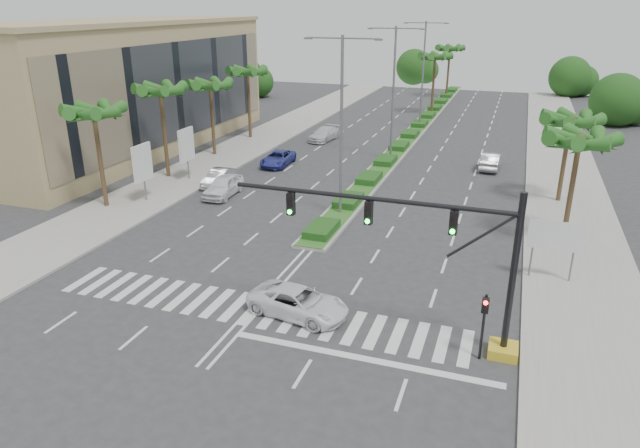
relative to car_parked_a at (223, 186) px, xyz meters
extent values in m
plane|color=#333335|center=(9.75, -15.19, -0.78)|extent=(160.00, 160.00, 0.00)
cube|color=gray|center=(24.95, 4.81, -0.70)|extent=(6.00, 120.00, 0.15)
cube|color=gray|center=(-5.45, 4.81, -0.70)|extent=(6.00, 120.00, 0.15)
cube|color=gray|center=(9.75, 29.81, -0.68)|extent=(2.20, 75.00, 0.20)
cube|color=#2D5F20|center=(9.75, 29.81, -0.56)|extent=(1.80, 75.00, 0.04)
cube|color=tan|center=(-16.25, 10.81, 5.22)|extent=(12.00, 36.00, 12.00)
cube|color=gold|center=(21.25, -15.19, -0.55)|extent=(1.20, 1.20, 0.45)
cylinder|color=black|center=(21.25, -15.19, 2.92)|extent=(0.28, 0.28, 7.00)
cylinder|color=black|center=(15.25, -15.19, 5.52)|extent=(12.00, 0.20, 0.20)
cylinder|color=black|center=(19.85, -15.19, 4.42)|extent=(2.53, 0.12, 2.15)
cube|color=black|center=(18.75, -15.19, 4.87)|extent=(0.32, 0.24, 1.00)
cylinder|color=#19E533|center=(18.75, -15.33, 4.55)|extent=(0.20, 0.06, 0.20)
cube|color=black|center=(15.25, -15.19, 4.87)|extent=(0.32, 0.24, 1.00)
cylinder|color=#19E533|center=(15.25, -15.33, 4.55)|extent=(0.20, 0.06, 0.20)
cube|color=black|center=(11.75, -15.19, 4.87)|extent=(0.32, 0.24, 1.00)
cylinder|color=#19E533|center=(11.75, -15.33, 4.55)|extent=(0.20, 0.06, 0.20)
cylinder|color=black|center=(20.35, -15.79, 0.72)|extent=(0.12, 0.12, 3.00)
cube|color=black|center=(20.35, -15.94, 1.82)|extent=(0.28, 0.22, 0.65)
cylinder|color=red|center=(20.35, -16.07, 2.00)|extent=(0.18, 0.05, 0.18)
cylinder|color=slate|center=(22.25, -7.19, 0.62)|extent=(0.10, 0.10, 2.80)
cylinder|color=slate|center=(24.25, -7.19, 0.62)|extent=(0.10, 0.10, 2.80)
cube|color=#0C6638|center=(23.25, -7.19, 1.82)|extent=(2.60, 0.08, 1.50)
cube|color=white|center=(23.25, -7.24, 1.82)|extent=(2.70, 0.02, 1.60)
cylinder|color=slate|center=(-4.75, -3.19, 0.62)|extent=(0.12, 0.12, 2.80)
cube|color=white|center=(-4.75, -3.19, 2.22)|extent=(0.18, 2.10, 2.70)
cube|color=#D8594C|center=(-4.75, -3.19, 2.22)|extent=(0.12, 2.00, 2.60)
cylinder|color=slate|center=(-4.75, 2.81, 0.62)|extent=(0.12, 0.12, 2.80)
cube|color=white|center=(-4.75, 2.81, 2.22)|extent=(0.18, 2.10, 2.70)
cube|color=#D8594C|center=(-4.75, 2.81, 2.22)|extent=(0.12, 2.00, 2.60)
cylinder|color=brown|center=(-6.75, -5.19, 2.72)|extent=(0.32, 0.32, 7.00)
sphere|color=brown|center=(-6.75, -5.19, 6.12)|extent=(0.70, 0.70, 0.70)
cone|color=#21551B|center=(-5.65, -5.19, 6.02)|extent=(0.90, 3.62, 1.50)
cone|color=#21551B|center=(-6.07, -4.33, 6.02)|extent=(3.39, 2.96, 1.50)
cone|color=#21551B|center=(-7.00, -4.11, 6.02)|extent=(3.73, 1.68, 1.50)
cone|color=#21551B|center=(-7.74, -4.71, 6.02)|extent=(2.38, 3.65, 1.50)
cone|color=#21551B|center=(-7.74, -5.66, 6.02)|extent=(2.38, 3.65, 1.50)
cone|color=#21551B|center=(-7.00, -6.26, 6.02)|extent=(3.73, 1.68, 1.50)
cone|color=#21551B|center=(-6.07, -6.05, 6.02)|extent=(3.39, 2.96, 1.50)
cylinder|color=brown|center=(-6.75, 2.81, 2.92)|extent=(0.32, 0.32, 7.40)
sphere|color=brown|center=(-6.75, 2.81, 6.52)|extent=(0.70, 0.70, 0.70)
cone|color=#21551B|center=(-5.65, 2.81, 6.42)|extent=(0.90, 3.62, 1.50)
cone|color=#21551B|center=(-6.07, 3.67, 6.42)|extent=(3.39, 2.96, 1.50)
cone|color=#21551B|center=(-7.00, 3.89, 6.42)|extent=(3.73, 1.68, 1.50)
cone|color=#21551B|center=(-7.74, 3.29, 6.42)|extent=(2.38, 3.65, 1.50)
cone|color=#21551B|center=(-7.74, 2.34, 6.42)|extent=(2.38, 3.65, 1.50)
cone|color=#21551B|center=(-7.00, 1.74, 6.42)|extent=(3.73, 1.68, 1.50)
cone|color=#21551B|center=(-6.07, 1.95, 6.42)|extent=(3.39, 2.96, 1.50)
cylinder|color=brown|center=(-6.75, 10.81, 2.62)|extent=(0.32, 0.32, 6.80)
sphere|color=brown|center=(-6.75, 10.81, 5.92)|extent=(0.70, 0.70, 0.70)
cone|color=#21551B|center=(-5.65, 10.81, 5.82)|extent=(0.90, 3.62, 1.50)
cone|color=#21551B|center=(-6.07, 11.67, 5.82)|extent=(3.39, 2.96, 1.50)
cone|color=#21551B|center=(-7.00, 11.89, 5.82)|extent=(3.73, 1.68, 1.50)
cone|color=#21551B|center=(-7.74, 11.29, 5.82)|extent=(2.38, 3.65, 1.50)
cone|color=#21551B|center=(-7.74, 10.34, 5.82)|extent=(2.38, 3.65, 1.50)
cone|color=#21551B|center=(-7.00, 9.74, 5.82)|extent=(3.73, 1.68, 1.50)
cone|color=#21551B|center=(-6.07, 9.95, 5.82)|extent=(3.39, 2.96, 1.50)
cylinder|color=brown|center=(-6.75, 18.81, 2.82)|extent=(0.32, 0.32, 7.20)
sphere|color=brown|center=(-6.75, 18.81, 6.32)|extent=(0.70, 0.70, 0.70)
cone|color=#21551B|center=(-5.65, 18.81, 6.22)|extent=(0.90, 3.62, 1.50)
cone|color=#21551B|center=(-6.07, 19.67, 6.22)|extent=(3.39, 2.96, 1.50)
cone|color=#21551B|center=(-7.00, 19.89, 6.22)|extent=(3.73, 1.68, 1.50)
cone|color=#21551B|center=(-7.74, 19.29, 6.22)|extent=(2.38, 3.65, 1.50)
cone|color=#21551B|center=(-7.74, 18.34, 6.22)|extent=(2.38, 3.65, 1.50)
cone|color=#21551B|center=(-7.00, 17.74, 6.22)|extent=(3.73, 1.68, 1.50)
cone|color=#21551B|center=(-6.07, 17.95, 6.22)|extent=(3.39, 2.96, 1.50)
cylinder|color=brown|center=(24.25, -1.19, 2.47)|extent=(0.32, 0.32, 6.50)
sphere|color=brown|center=(24.25, -1.19, 5.62)|extent=(0.70, 0.70, 0.70)
cone|color=#21551B|center=(25.35, -1.19, 5.52)|extent=(0.90, 3.62, 1.50)
cone|color=#21551B|center=(24.93, -0.33, 5.52)|extent=(3.39, 2.96, 1.50)
cone|color=#21551B|center=(24.00, -0.11, 5.52)|extent=(3.73, 1.68, 1.50)
cone|color=#21551B|center=(23.26, -0.71, 5.52)|extent=(2.38, 3.65, 1.50)
cone|color=#21551B|center=(23.26, -1.66, 5.52)|extent=(2.38, 3.65, 1.50)
cone|color=#21551B|center=(24.00, -2.26, 5.52)|extent=(3.73, 1.68, 1.50)
cone|color=#21551B|center=(24.93, -2.05, 5.52)|extent=(3.39, 2.96, 1.50)
cylinder|color=brown|center=(24.25, 6.81, 2.32)|extent=(0.32, 0.32, 6.20)
sphere|color=brown|center=(24.25, 6.81, 5.32)|extent=(0.70, 0.70, 0.70)
cone|color=#21551B|center=(25.35, 6.81, 5.22)|extent=(0.90, 3.62, 1.50)
cone|color=#21551B|center=(24.93, 7.67, 5.22)|extent=(3.39, 2.96, 1.50)
cone|color=#21551B|center=(24.00, 7.89, 5.22)|extent=(3.73, 1.68, 1.50)
cone|color=#21551B|center=(23.26, 7.29, 5.22)|extent=(2.38, 3.65, 1.50)
cone|color=#21551B|center=(23.26, 6.34, 5.22)|extent=(2.38, 3.65, 1.50)
cone|color=#21551B|center=(24.00, 5.74, 5.22)|extent=(3.73, 1.68, 1.50)
cone|color=#21551B|center=(24.93, 5.95, 5.22)|extent=(3.39, 2.96, 1.50)
cylinder|color=brown|center=(9.75, 39.81, 2.97)|extent=(0.32, 0.32, 7.50)
sphere|color=brown|center=(9.75, 39.81, 6.62)|extent=(0.70, 0.70, 0.70)
cone|color=#21551B|center=(10.85, 39.81, 6.52)|extent=(0.90, 3.62, 1.50)
cone|color=#21551B|center=(10.43, 40.67, 6.52)|extent=(3.39, 2.96, 1.50)
cone|color=#21551B|center=(9.50, 40.89, 6.52)|extent=(3.73, 1.68, 1.50)
cone|color=#21551B|center=(8.76, 40.29, 6.52)|extent=(2.38, 3.65, 1.50)
cone|color=#21551B|center=(8.76, 39.34, 6.52)|extent=(2.38, 3.65, 1.50)
cone|color=#21551B|center=(9.50, 38.74, 6.52)|extent=(3.73, 1.68, 1.50)
cone|color=#21551B|center=(10.43, 38.95, 6.52)|extent=(3.39, 2.96, 1.50)
cylinder|color=brown|center=(9.75, 54.81, 2.97)|extent=(0.32, 0.32, 7.50)
sphere|color=brown|center=(9.75, 54.81, 6.62)|extent=(0.70, 0.70, 0.70)
cone|color=#21551B|center=(10.85, 54.81, 6.52)|extent=(0.90, 3.62, 1.50)
cone|color=#21551B|center=(10.43, 55.67, 6.52)|extent=(3.39, 2.96, 1.50)
cone|color=#21551B|center=(9.50, 55.89, 6.52)|extent=(3.73, 1.68, 1.50)
cone|color=#21551B|center=(8.76, 55.29, 6.52)|extent=(2.38, 3.65, 1.50)
cone|color=#21551B|center=(8.76, 54.34, 6.52)|extent=(2.38, 3.65, 1.50)
cone|color=#21551B|center=(9.50, 53.74, 6.52)|extent=(3.73, 1.68, 1.50)
cone|color=#21551B|center=(10.43, 53.95, 6.52)|extent=(3.39, 2.96, 1.50)
cylinder|color=slate|center=(9.75, -1.19, 5.22)|extent=(0.20, 0.20, 12.00)
cylinder|color=slate|center=(8.55, -1.19, 11.02)|extent=(2.40, 0.10, 0.10)
cylinder|color=slate|center=(10.95, -1.19, 11.02)|extent=(2.40, 0.10, 0.10)
cube|color=slate|center=(7.45, -1.19, 10.97)|extent=(0.50, 0.25, 0.12)
cube|color=slate|center=(12.05, -1.19, 10.97)|extent=(0.50, 0.25, 0.12)
cylinder|color=slate|center=(9.75, 14.81, 5.22)|extent=(0.20, 0.20, 12.00)
cylinder|color=slate|center=(8.55, 14.81, 11.02)|extent=(2.40, 0.10, 0.10)
cylinder|color=slate|center=(10.95, 14.81, 11.02)|extent=(2.40, 0.10, 0.10)
cube|color=slate|center=(7.45, 14.81, 10.97)|extent=(0.50, 0.25, 0.12)
cube|color=slate|center=(12.05, 14.81, 10.97)|extent=(0.50, 0.25, 0.12)
cylinder|color=slate|center=(9.75, 30.81, 5.22)|extent=(0.20, 0.20, 12.00)
cylinder|color=slate|center=(8.55, 30.81, 11.02)|extent=(2.40, 0.10, 0.10)
cylinder|color=slate|center=(10.95, 30.81, 11.02)|extent=(2.40, 0.10, 0.10)
cube|color=slate|center=(7.45, 30.81, 10.97)|extent=(0.50, 0.25, 0.12)
cube|color=slate|center=(12.05, 30.81, 10.97)|extent=(0.50, 0.25, 0.12)
imported|color=white|center=(0.00, 0.00, 0.00)|extent=(2.05, 4.65, 1.56)
imported|color=#BDBCC1|center=(-1.61, 2.24, -0.12)|extent=(1.55, 4.07, 1.33)
imported|color=#323998|center=(0.49, 9.49, -0.12)|extent=(2.36, 4.80, 1.31)
imported|color=silver|center=(1.22, 20.49, -0.08)|extent=(2.60, 5.06, 1.40)
imported|color=white|center=(11.93, -14.90, -0.10)|extent=(5.17, 3.05, 1.35)
imported|color=#A9A9AE|center=(18.91, 14.62, -0.03)|extent=(1.83, 4.60, 1.49)
camera|label=1|loc=(20.66, -36.97, 13.05)|focal=32.00mm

